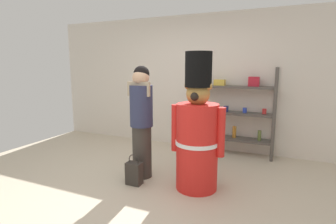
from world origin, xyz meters
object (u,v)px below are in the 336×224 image
teddy_bear_guard (197,134)px  person_shopper (142,119)px  shopping_bag (134,173)px  merchandise_shelf (235,110)px

teddy_bear_guard → person_shopper: bearing=177.2°
teddy_bear_guard → shopping_bag: size_ratio=4.16×
merchandise_shelf → teddy_bear_guard: bearing=-96.9°
person_shopper → shopping_bag: size_ratio=3.77×
teddy_bear_guard → person_shopper: teddy_bear_guard is taller
merchandise_shelf → shopping_bag: bearing=-118.3°
merchandise_shelf → person_shopper: (-1.05, -1.60, 0.04)m
person_shopper → shopping_bag: bearing=-83.6°
merchandise_shelf → teddy_bear_guard: (-0.20, -1.64, -0.08)m
merchandise_shelf → teddy_bear_guard: teddy_bear_guard is taller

